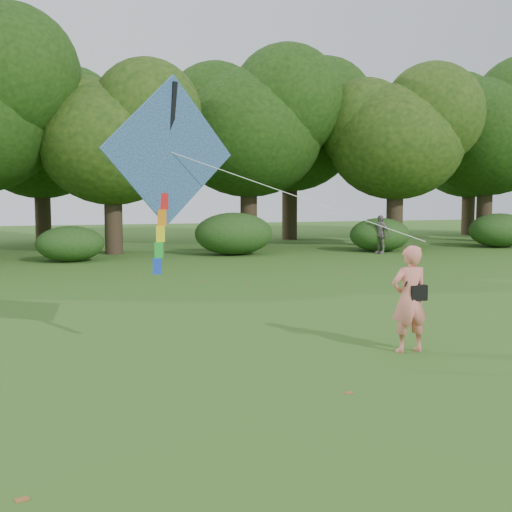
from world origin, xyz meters
name	(u,v)px	position (x,y,z in m)	size (l,w,h in m)	color
ground	(365,355)	(0.00, 0.00, 0.00)	(100.00, 100.00, 0.00)	#265114
man_kite_flyer	(409,299)	(0.80, -0.03, 0.90)	(0.66, 0.43, 1.80)	#EB7D6E
bystander_right	(380,234)	(9.46, 16.41, 0.87)	(1.02, 0.42, 1.74)	slate
crossbody_bag	(417,292)	(0.91, -0.06, 1.02)	(0.43, 0.20, 0.71)	black
flying_kite	(170,155)	(-3.04, 0.89, 3.27)	(5.22, 1.41, 3.14)	#242E9D
tree_line	(180,136)	(1.67, 22.88, 5.60)	(54.70, 15.30, 9.48)	#3A2D1E
shrub_band	(151,238)	(-0.72, 17.60, 0.86)	(39.15, 3.22, 1.88)	#264919
fallen_leaves	(313,296)	(1.68, 6.02, 0.01)	(11.01, 15.16, 0.01)	brown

